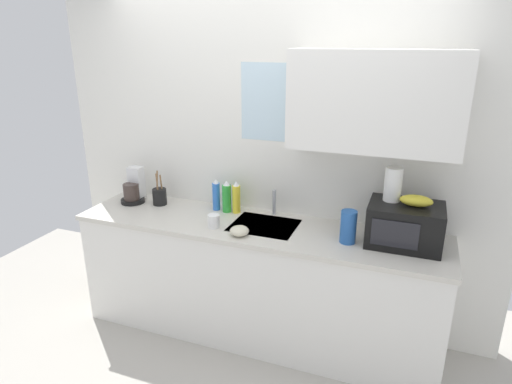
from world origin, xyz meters
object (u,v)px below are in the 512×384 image
at_px(microwave, 405,225).
at_px(paper_towel_roll, 393,184).
at_px(banana_bunch, 416,201).
at_px(dish_soap_bottle_yellow, 236,198).
at_px(utensil_crock, 160,196).
at_px(dish_soap_bottle_blue, 216,195).
at_px(cereal_canister, 348,227).
at_px(small_bowl, 239,231).
at_px(coffee_maker, 134,189).
at_px(mug_white, 214,221).
at_px(dish_soap_bottle_green, 227,197).

xyz_separation_m(microwave, paper_towel_roll, (-0.10, 0.05, 0.24)).
bearing_deg(paper_towel_roll, banana_bunch, -18.43).
bearing_deg(dish_soap_bottle_yellow, utensil_crock, -174.98).
xyz_separation_m(dish_soap_bottle_blue, utensil_crock, (-0.47, -0.06, -0.05)).
bearing_deg(cereal_canister, banana_bunch, 14.38).
bearing_deg(small_bowl, cereal_canister, 12.09).
relative_size(banana_bunch, dish_soap_bottle_yellow, 0.80).
distance_m(coffee_maker, dish_soap_bottle_yellow, 0.87).
xyz_separation_m(paper_towel_roll, utensil_crock, (-1.76, 0.02, -0.31)).
distance_m(cereal_canister, mug_white, 0.93).
distance_m(paper_towel_roll, dish_soap_bottle_green, 1.23).
bearing_deg(small_bowl, paper_towel_roll, 17.70).
relative_size(dish_soap_bottle_blue, cereal_canister, 1.14).
distance_m(banana_bunch, small_bowl, 1.15).
relative_size(cereal_canister, small_bowl, 1.67).
bearing_deg(utensil_crock, dish_soap_bottle_blue, 7.01).
relative_size(banana_bunch, utensil_crock, 0.72).
height_order(banana_bunch, paper_towel_roll, paper_towel_roll).
bearing_deg(utensil_crock, paper_towel_roll, -0.64).
height_order(coffee_maker, dish_soap_bottle_yellow, coffee_maker).
distance_m(banana_bunch, dish_soap_bottle_yellow, 1.29).
bearing_deg(coffee_maker, dish_soap_bottle_yellow, 4.45).
relative_size(dish_soap_bottle_green, mug_white, 2.61).
bearing_deg(small_bowl, dish_soap_bottle_blue, 132.72).
distance_m(paper_towel_roll, small_bowl, 1.05).
height_order(coffee_maker, dish_soap_bottle_blue, coffee_maker).
bearing_deg(dish_soap_bottle_yellow, cereal_canister, -14.40).
relative_size(paper_towel_roll, dish_soap_bottle_yellow, 0.88).
relative_size(banana_bunch, dish_soap_bottle_blue, 0.81).
bearing_deg(microwave, banana_bunch, 1.77).
bearing_deg(utensil_crock, mug_white, -23.39).
bearing_deg(dish_soap_bottle_blue, utensil_crock, -172.99).
bearing_deg(coffee_maker, utensil_crock, 2.85).
bearing_deg(dish_soap_bottle_blue, paper_towel_roll, -3.45).
distance_m(dish_soap_bottle_yellow, mug_white, 0.33).
height_order(microwave, mug_white, microwave).
bearing_deg(cereal_canister, dish_soap_bottle_green, 167.27).
height_order(paper_towel_roll, utensil_crock, paper_towel_roll).
bearing_deg(cereal_canister, mug_white, -174.41).
bearing_deg(coffee_maker, paper_towel_roll, -0.24).
bearing_deg(microwave, dish_soap_bottle_yellow, 174.03).
xyz_separation_m(coffee_maker, utensil_crock, (0.23, 0.01, -0.03)).
relative_size(coffee_maker, cereal_canister, 1.29).
bearing_deg(utensil_crock, cereal_canister, -6.37).
xyz_separation_m(paper_towel_roll, cereal_canister, (-0.24, -0.15, -0.27)).
bearing_deg(paper_towel_roll, microwave, -27.38).
xyz_separation_m(paper_towel_roll, dish_soap_bottle_blue, (-1.29, 0.08, -0.26)).
distance_m(banana_bunch, mug_white, 1.35).
height_order(cereal_canister, small_bowl, cereal_canister).
relative_size(dish_soap_bottle_yellow, mug_white, 2.62).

